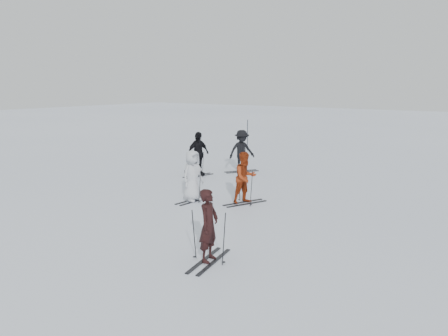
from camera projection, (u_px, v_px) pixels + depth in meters
name	position (u px, v px, depth m)	size (l,w,h in m)	color
ground	(208.00, 200.00, 15.60)	(120.00, 120.00, 0.00)	silver
skier_near_dark	(209.00, 227.00, 10.03)	(0.62, 0.41, 1.70)	black
skier_red	(245.00, 178.00, 14.96)	(0.86, 0.67, 1.78)	maroon
skier_grey	(193.00, 176.00, 15.26)	(0.87, 0.57, 1.79)	silver
skier_uphill_left	(198.00, 154.00, 19.48)	(1.15, 0.48, 1.96)	black
skier_uphill_far	(242.00, 151.00, 20.42)	(1.25, 0.72, 1.94)	black
skis_near_dark	(209.00, 236.00, 10.07)	(0.91, 1.72, 1.26)	black
skis_red	(245.00, 186.00, 15.01)	(0.89, 1.68, 1.22)	black
skis_grey	(193.00, 186.00, 15.33)	(0.81, 1.53, 1.12)	black
skis_uphill_left	(198.00, 163.00, 19.56)	(0.83, 1.57, 1.15)	black
skis_uphill_far	(242.00, 159.00, 20.48)	(0.89, 1.69, 1.23)	black
piste_marker	(247.00, 135.00, 27.00)	(0.04, 0.04, 1.91)	black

